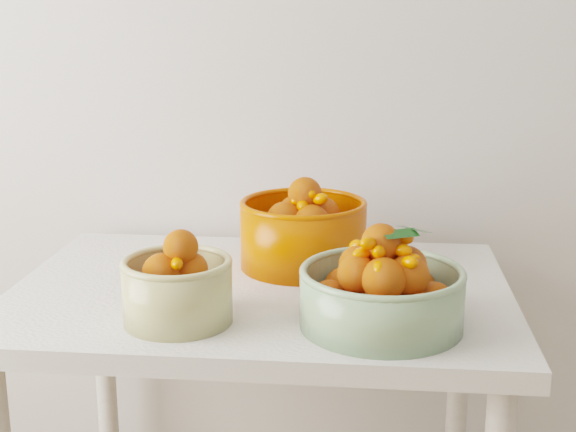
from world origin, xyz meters
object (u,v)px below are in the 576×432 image
Objects in this scene: bowl_orange at (303,232)px; bowl_green at (382,292)px; table at (261,331)px; bowl_cream at (177,287)px.

bowl_green is at bearing -62.88° from bowl_orange.
table is at bearing 142.09° from bowl_green.
bowl_green reaches higher than table.
table is 0.23m from bowl_orange.
bowl_green is at bearing 2.13° from bowl_cream.
bowl_green is 0.37m from bowl_orange.
bowl_green is (0.24, -0.19, 0.16)m from table.
table is 2.73× the size of bowl_green.
bowl_cream reaches higher than table.
table is 3.05× the size of bowl_orange.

